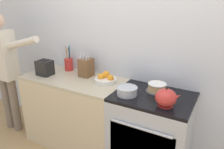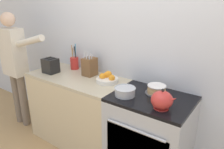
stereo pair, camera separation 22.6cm
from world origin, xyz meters
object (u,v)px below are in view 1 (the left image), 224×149
object	(u,v)px
knife_block	(86,67)
toaster	(45,68)
mixing_bowl	(127,91)
person_baker	(5,64)
layer_cake	(157,88)
stove_range	(151,135)
tea_kettle	(166,98)
utensil_crock	(69,64)
fruit_bowl	(106,79)

from	to	relation	value
knife_block	toaster	size ratio (longest dim) A/B	1.56
mixing_bowl	person_baker	xyz separation A→B (m)	(-1.75, -0.08, 0.03)
person_baker	mixing_bowl	bearing A→B (deg)	2.95
layer_cake	knife_block	world-z (taller)	knife_block
stove_range	toaster	world-z (taller)	toaster
tea_kettle	utensil_crock	xyz separation A→B (m)	(-1.39, 0.35, 0.01)
stove_range	utensil_crock	distance (m)	1.36
layer_cake	toaster	distance (m)	1.38
layer_cake	toaster	world-z (taller)	toaster
stove_range	fruit_bowl	world-z (taller)	fruit_bowl
utensil_crock	mixing_bowl	bearing A→B (deg)	-17.56
tea_kettle	mixing_bowl	xyz separation A→B (m)	(-0.40, 0.04, -0.04)
mixing_bowl	toaster	xyz separation A→B (m)	(-1.13, 0.03, 0.05)
fruit_bowl	toaster	xyz separation A→B (m)	(-0.77, -0.16, 0.05)
stove_range	person_baker	bearing A→B (deg)	-174.56
fruit_bowl	person_baker	xyz separation A→B (m)	(-1.39, -0.27, 0.03)
mixing_bowl	layer_cake	bearing A→B (deg)	43.71
mixing_bowl	toaster	distance (m)	1.13
layer_cake	utensil_crock	bearing A→B (deg)	175.69
utensil_crock	fruit_bowl	xyz separation A→B (m)	(0.63, -0.12, -0.05)
stove_range	person_baker	xyz separation A→B (m)	(-1.98, -0.19, 0.52)
knife_block	toaster	distance (m)	0.51
mixing_bowl	knife_block	size ratio (longest dim) A/B	0.69
stove_range	person_baker	world-z (taller)	person_baker
mixing_bowl	fruit_bowl	world-z (taller)	fruit_bowl
tea_kettle	mixing_bowl	distance (m)	0.40
stove_range	mixing_bowl	size ratio (longest dim) A/B	4.29
stove_range	tea_kettle	distance (m)	0.57
knife_block	tea_kettle	bearing A→B (deg)	-14.83
tea_kettle	knife_block	size ratio (longest dim) A/B	0.76
knife_block	person_baker	bearing A→B (deg)	-163.35
layer_cake	mixing_bowl	distance (m)	0.32
toaster	tea_kettle	bearing A→B (deg)	-2.56
layer_cake	mixing_bowl	size ratio (longest dim) A/B	1.08
tea_kettle	mixing_bowl	world-z (taller)	tea_kettle
tea_kettle	layer_cake	bearing A→B (deg)	122.76
layer_cake	tea_kettle	size ratio (longest dim) A/B	0.98
toaster	person_baker	size ratio (longest dim) A/B	0.12
tea_kettle	toaster	world-z (taller)	toaster
tea_kettle	fruit_bowl	world-z (taller)	tea_kettle
knife_block	utensil_crock	world-z (taller)	utensil_crock
knife_block	fruit_bowl	world-z (taller)	knife_block
layer_cake	utensil_crock	xyz separation A→B (m)	(-1.22, 0.09, 0.04)
utensil_crock	person_baker	bearing A→B (deg)	-152.47
stove_range	mixing_bowl	world-z (taller)	mixing_bowl
utensil_crock	toaster	distance (m)	0.31
stove_range	layer_cake	bearing A→B (deg)	92.44
stove_range	utensil_crock	world-z (taller)	utensil_crock
stove_range	knife_block	size ratio (longest dim) A/B	2.97
fruit_bowl	toaster	world-z (taller)	toaster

